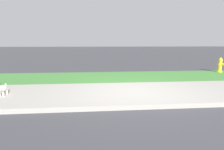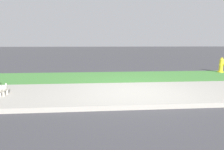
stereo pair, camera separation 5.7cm
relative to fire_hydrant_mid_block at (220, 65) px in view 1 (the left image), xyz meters
The scene contains 6 objects.
ground_plane 6.11m from the fire_hydrant_mid_block, 147.51° to the right, with size 120.00×120.00×0.00m, color #424247.
sidewalk_pavement 6.11m from the fire_hydrant_mid_block, 147.51° to the right, with size 18.00×2.53×0.01m, color #ADA89E.
grass_verge 5.21m from the fire_hydrant_mid_block, behind, with size 18.00×2.52×0.01m, color #47893D.
street_curb 6.92m from the fire_hydrant_mid_block, 138.06° to the right, with size 18.00×0.16×0.12m, color #ADA89E.
fire_hydrant_mid_block is the anchor object (origin of this frame).
small_white_dog 9.58m from the fire_hydrant_mid_block, 159.41° to the right, with size 0.18×0.48×0.37m.
Camera 1 is at (-1.14, -5.10, 1.51)m, focal length 28.00 mm.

